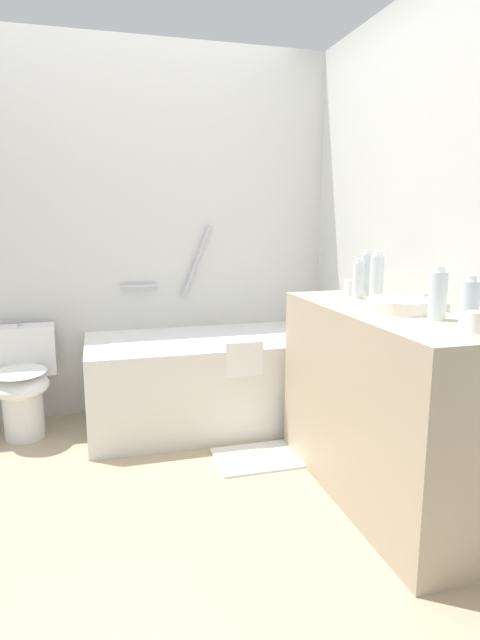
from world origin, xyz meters
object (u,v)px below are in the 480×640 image
(water_bottle_1, at_px, (470,303))
(water_bottle_0, at_px, (366,275))
(water_bottle_2, at_px, (358,280))
(drinking_glass_0, at_px, (350,288))
(water_bottle_4, at_px, (377,278))
(drinking_glass_2, at_px, (476,322))
(toilet, at_px, (22,379))
(sink_basin, at_px, (401,305))
(water_bottle_3, at_px, (438,295))
(sink_faucet, at_px, (436,302))
(bath_mat, at_px, (273,456))
(bathtub, at_px, (217,376))

(water_bottle_1, bearing_deg, water_bottle_0, 88.48)
(water_bottle_2, relative_size, drinking_glass_0, 2.48)
(water_bottle_4, relative_size, drinking_glass_2, 3.26)
(water_bottle_0, height_order, water_bottle_1, water_bottle_0)
(water_bottle_0, distance_m, drinking_glass_2, 0.92)
(toilet, height_order, sink_basin, sink_basin)
(water_bottle_3, bearing_deg, drinking_glass_0, 91.26)
(sink_faucet, xyz_separation_m, water_bottle_3, (-0.15, -0.21, 0.07))
(water_bottle_2, height_order, water_bottle_3, water_bottle_3)
(toilet, distance_m, water_bottle_1, 2.52)
(water_bottle_4, height_order, bath_mat, water_bottle_4)
(bathtub, height_order, drinking_glass_0, bathtub)
(toilet, relative_size, sink_faucet, 4.36)
(toilet, height_order, water_bottle_3, water_bottle_3)
(sink_faucet, relative_size, water_bottle_0, 0.62)
(water_bottle_4, bearing_deg, water_bottle_0, 78.25)
(water_bottle_4, xyz_separation_m, drinking_glass_0, (-0.02, 0.23, -0.08))
(sink_faucet, bearing_deg, water_bottle_2, 114.72)
(water_bottle_4, relative_size, drinking_glass_0, 3.02)
(sink_faucet, bearing_deg, bathtub, 123.32)
(sink_basin, relative_size, drinking_glass_0, 3.61)
(water_bottle_3, xyz_separation_m, drinking_glass_2, (-0.02, -0.25, -0.06))
(water_bottle_2, height_order, water_bottle_4, water_bottle_4)
(toilet, xyz_separation_m, water_bottle_1, (1.81, -1.63, 0.64))
(sink_faucet, height_order, water_bottle_2, water_bottle_2)
(water_bottle_1, bearing_deg, drinking_glass_0, 92.36)
(sink_basin, bearing_deg, drinking_glass_2, -88.17)
(sink_faucet, height_order, drinking_glass_0, drinking_glass_0)
(bathtub, distance_m, water_bottle_0, 1.19)
(water_bottle_1, height_order, drinking_glass_2, water_bottle_1)
(toilet, relative_size, sink_basin, 2.22)
(water_bottle_0, height_order, water_bottle_3, water_bottle_0)
(toilet, bearing_deg, water_bottle_4, 59.08)
(bathtub, bearing_deg, water_bottle_0, -47.12)
(toilet, bearing_deg, water_bottle_0, 63.85)
(drinking_glass_0, bearing_deg, water_bottle_1, -87.64)
(water_bottle_4, distance_m, bath_mat, 1.13)
(bathtub, height_order, drinking_glass_2, bathtub)
(bathtub, xyz_separation_m, water_bottle_3, (0.61, -1.36, 0.70))
(drinking_glass_0, xyz_separation_m, bath_mat, (-0.41, 0.04, -0.93))
(toilet, xyz_separation_m, sink_basin, (1.76, -1.26, 0.58))
(drinking_glass_0, xyz_separation_m, drinking_glass_2, (0.00, -0.97, -0.00))
(toilet, xyz_separation_m, sink_faucet, (1.94, -1.26, 0.58))
(drinking_glass_0, bearing_deg, water_bottle_0, -45.16)
(bathtub, xyz_separation_m, water_bottle_1, (0.63, -1.52, 0.69))
(water_bottle_1, distance_m, drinking_glass_2, 0.11)
(sink_basin, height_order, drinking_glass_2, drinking_glass_2)
(sink_basin, xyz_separation_m, water_bottle_0, (0.07, 0.45, 0.09))
(water_bottle_0, xyz_separation_m, water_bottle_2, (-0.07, -0.06, -0.02))
(sink_faucet, distance_m, drinking_glass_0, 0.54)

